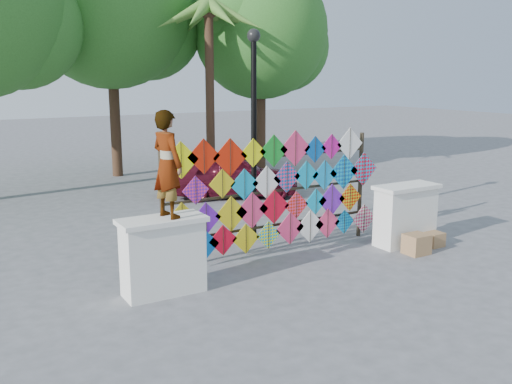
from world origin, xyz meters
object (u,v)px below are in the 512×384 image
Objects in this scene: sedan at (233,175)px; lamppost at (254,114)px; kite_rack at (277,193)px; vendor_woman at (167,164)px.

sedan is 0.85× the size of lamppost.
kite_rack is at bearing -99.07° from lamppost.
kite_rack is 1.12× the size of lamppost.
lamppost reaches higher than sedan.
kite_rack is at bearing -85.13° from vendor_woman.
sedan is (4.42, 6.04, -1.49)m from vendor_woman.
kite_rack is 1.95m from lamppost.
vendor_woman is 3.66m from lamppost.
kite_rack is 5.44m from sedan.
sedan is 4.62m from lamppost.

